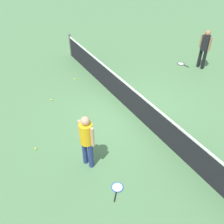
{
  "coord_description": "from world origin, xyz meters",
  "views": [
    {
      "loc": [
        5.75,
        -4.26,
        5.65
      ],
      "look_at": [
        0.69,
        -1.18,
        0.9
      ],
      "focal_mm": 41.37,
      "sensor_mm": 36.0,
      "label": 1
    }
  ],
  "objects": [
    {
      "name": "tennis_ball_by_net",
      "position": [
        0.07,
        -3.45,
        0.03
      ],
      "size": [
        0.07,
        0.07,
        0.07
      ],
      "primitive_type": "sphere",
      "color": "#C6E033",
      "rests_on": "ground_plane"
    },
    {
      "name": "tennis_ball_baseline",
      "position": [
        -2.9,
        -0.79,
        0.03
      ],
      "size": [
        0.07,
        0.07,
        0.07
      ],
      "primitive_type": "sphere",
      "color": "#C6E033",
      "rests_on": "ground_plane"
    },
    {
      "name": "court_net",
      "position": [
        0.0,
        0.0,
        0.5
      ],
      "size": [
        10.09,
        0.09,
        1.07
      ],
      "color": "#4C4C51",
      "rests_on": "ground_plane"
    },
    {
      "name": "tennis_racket_far_player",
      "position": [
        -1.62,
        3.93,
        0.01
      ],
      "size": [
        0.6,
        0.36,
        0.03
      ],
      "color": "black",
      "rests_on": "ground_plane"
    },
    {
      "name": "tennis_ball_midcourt",
      "position": [
        -2.03,
        -2.16,
        0.03
      ],
      "size": [
        0.07,
        0.07,
        0.07
      ],
      "primitive_type": "sphere",
      "color": "#C6E033",
      "rests_on": "ground_plane"
    },
    {
      "name": "player_near_side",
      "position": [
        1.37,
        -2.36,
        1.01
      ],
      "size": [
        0.52,
        0.43,
        1.7
      ],
      "color": "navy",
      "rests_on": "ground_plane"
    },
    {
      "name": "tennis_ball_stray_left",
      "position": [
        -0.05,
        -1.94,
        0.03
      ],
      "size": [
        0.07,
        0.07,
        0.07
      ],
      "primitive_type": "sphere",
      "color": "#C6E033",
      "rests_on": "ground_plane"
    },
    {
      "name": "tennis_racket_near_player",
      "position": [
        2.47,
        -2.11,
        0.01
      ],
      "size": [
        0.55,
        0.52,
        0.03
      ],
      "color": "blue",
      "rests_on": "ground_plane"
    },
    {
      "name": "player_far_side",
      "position": [
        -0.96,
        4.42,
        1.01
      ],
      "size": [
        0.53,
        0.38,
        1.7
      ],
      "color": "black",
      "rests_on": "ground_plane"
    },
    {
      "name": "ground_plane",
      "position": [
        0.0,
        0.0,
        0.0
      ],
      "size": [
        40.0,
        40.0,
        0.0
      ],
      "primitive_type": "plane",
      "color": "#4C7A4C"
    }
  ]
}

